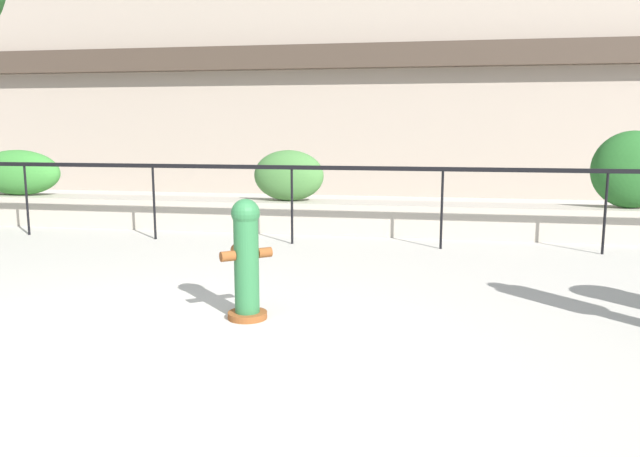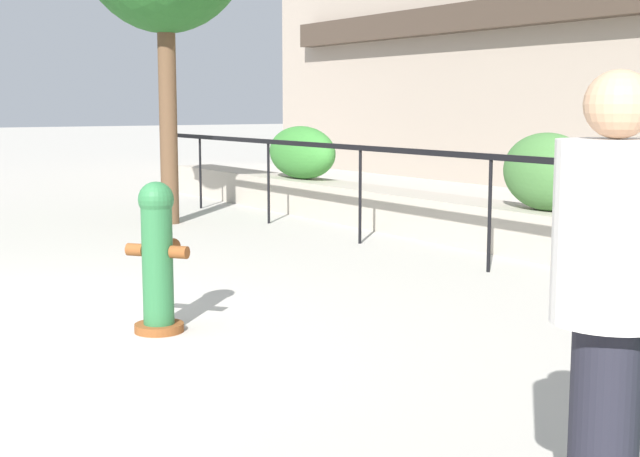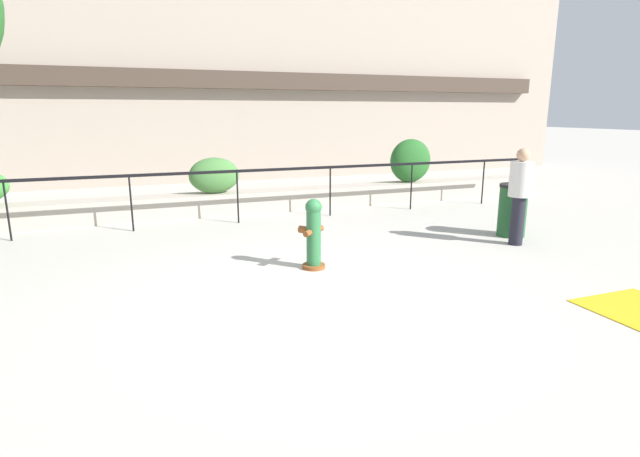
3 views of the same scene
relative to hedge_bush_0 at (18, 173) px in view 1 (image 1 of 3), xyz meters
The scene contains 8 objects.
ground_plane 7.99m from the hedge_bush_0, 49.09° to the right, with size 120.00×120.00×0.00m, color #B2ADA3.
building_facade 8.51m from the hedge_bush_0, 49.02° to the left, with size 30.00×1.36×8.00m.
planter_wall_low 5.24m from the hedge_bush_0, ahead, with size 18.00×0.70×0.50m, color #ADA393.
fence_railing_segment 5.32m from the hedge_bush_0, 11.95° to the right, with size 15.00×0.05×1.15m.
hedge_bush_0 is the anchor object (origin of this frame).
hedge_bush_1 4.90m from the hedge_bush_0, ahead, with size 1.15×0.58×0.83m, color #427538.
hedge_bush_2 10.10m from the hedge_bush_0, ahead, with size 1.17×0.66×1.15m, color #235B23.
fire_hydrant 7.31m from the hedge_bush_0, 39.96° to the right, with size 0.49×0.49×1.08m.
Camera 1 is at (2.00, -3.88, 1.70)m, focal length 35.00 mm.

